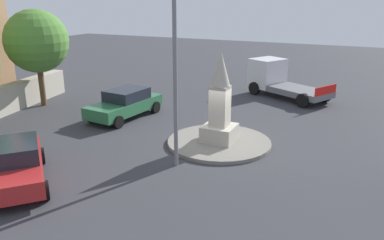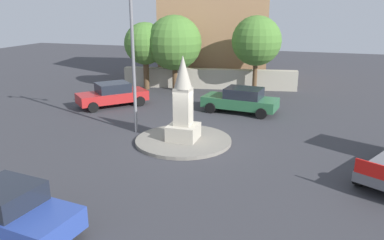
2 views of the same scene
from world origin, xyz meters
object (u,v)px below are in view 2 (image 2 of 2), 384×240
Objects in this scene: corner_building at (215,20)px; car_red_passing at (113,94)px; tree_near_wall at (174,43)px; tree_far_corner at (145,44)px; monument at (183,106)px; car_green_near_island at (241,100)px; tree_mid_cluster at (257,41)px; car_blue_parked_left at (9,211)px; streetlamp at (133,43)px.

car_red_passing is at bearing 72.48° from corner_building.
tree_far_corner is (2.21, 0.37, -0.10)m from tree_near_wall.
corner_building is 1.79× the size of tree_near_wall.
monument is 0.86× the size of car_green_near_island.
car_red_passing is 0.79× the size of tree_mid_cluster.
car_green_near_island is at bearing 90.66° from tree_mid_cluster.
tree_far_corner is at bearing 9.61° from tree_near_wall.
car_blue_parked_left is (2.13, 8.74, -0.99)m from monument.
car_green_near_island is 15.25m from car_blue_parked_left.
tree_mid_cluster is (-4.39, 4.91, -1.24)m from corner_building.
tree_near_wall is at bearing 75.24° from corner_building.
car_red_passing is at bearing -49.26° from streetlamp.
car_blue_parked_left reaches higher than car_red_passing.
tree_near_wall is at bearing -67.94° from monument.
monument reaches higher than car_red_passing.
corner_building reaches higher than tree_mid_cluster.
corner_building is (2.84, -16.76, 3.27)m from monument.
tree_near_wall is at bearing -83.40° from car_blue_parked_left.
monument reaches higher than car_blue_parked_left.
tree_far_corner is at bearing -28.35° from car_green_near_island.
corner_building is at bearing -67.42° from car_green_near_island.
tree_mid_cluster is at bearing -170.39° from tree_near_wall.
car_red_passing is at bearing 40.10° from tree_mid_cluster.
car_red_passing is 11.00m from tree_mid_cluster.
tree_far_corner is (3.80, -9.77, -1.04)m from streetlamp.
tree_far_corner reaches higher than car_blue_parked_left.
car_green_near_island is 8.20m from tree_near_wall.
tree_mid_cluster is at bearing -170.39° from tree_far_corner.
tree_near_wall is at bearing -38.64° from car_green_near_island.
tree_mid_cluster is (-4.36, -11.15, -0.72)m from streetlamp.
car_blue_parked_left is at bearing 103.11° from tree_far_corner.
tree_far_corner reaches higher than monument.
tree_mid_cluster is at bearing -100.14° from car_blue_parked_left.
corner_building reaches higher than tree_near_wall.
streetlamp reaches higher than car_green_near_island.
tree_mid_cluster is (-5.95, -1.01, 0.22)m from tree_near_wall.
corner_building is at bearing -88.41° from car_blue_parked_left.
tree_far_corner is (6.60, -10.47, 1.71)m from monument.
tree_near_wall is at bearing 9.61° from tree_mid_cluster.
car_green_near_island is (-4.42, -5.34, -3.73)m from streetlamp.
car_blue_parked_left is 0.41× the size of corner_building.
tree_near_wall is (1.59, -10.15, -0.94)m from streetlamp.
corner_building reaches higher than monument.
monument is 0.71× the size of tree_near_wall.
corner_building is (-3.70, -11.73, 4.26)m from car_red_passing.
tree_far_corner is (8.23, -4.44, 2.69)m from car_green_near_island.
streetlamp is 7.87m from car_green_near_island.
car_red_passing is 0.44× the size of corner_building.
monument is 0.90× the size of car_red_passing.
tree_near_wall reaches higher than car_red_passing.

